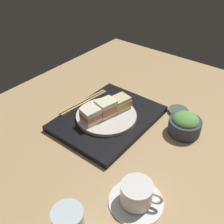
# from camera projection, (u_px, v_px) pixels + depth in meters

# --- Properties ---
(ground_plane) EXTENTS (1.40, 1.00, 0.03)m
(ground_plane) POSITION_uv_depth(u_px,v_px,m) (107.00, 134.00, 0.92)
(ground_plane) COLOR tan
(serving_tray) EXTENTS (0.37, 0.28, 0.02)m
(serving_tray) POSITION_uv_depth(u_px,v_px,m) (108.00, 118.00, 0.95)
(serving_tray) COLOR black
(serving_tray) RESTS_ON ground_plane
(sandwich_plate) EXTENTS (0.22, 0.22, 0.01)m
(sandwich_plate) POSITION_uv_depth(u_px,v_px,m) (106.00, 116.00, 0.93)
(sandwich_plate) COLOR silver
(sandwich_plate) RESTS_ON serving_tray
(sandwich_near) EXTENTS (0.08, 0.07, 0.05)m
(sandwich_near) POSITION_uv_depth(u_px,v_px,m) (120.00, 103.00, 0.94)
(sandwich_near) COLOR beige
(sandwich_near) RESTS_ON sandwich_plate
(sandwich_middle) EXTENTS (0.08, 0.07, 0.06)m
(sandwich_middle) POSITION_uv_depth(u_px,v_px,m) (106.00, 108.00, 0.91)
(sandwich_middle) COLOR #EFE5C1
(sandwich_middle) RESTS_ON sandwich_plate
(sandwich_far) EXTENTS (0.08, 0.07, 0.05)m
(sandwich_far) POSITION_uv_depth(u_px,v_px,m) (92.00, 115.00, 0.88)
(sandwich_far) COLOR #EFE5C1
(sandwich_far) RESTS_ON sandwich_plate
(salad_bowl) EXTENTS (0.11, 0.11, 0.08)m
(salad_bowl) POSITION_uv_depth(u_px,v_px,m) (185.00, 124.00, 0.88)
(salad_bowl) COLOR #33384C
(salad_bowl) RESTS_ON ground_plane
(chopsticks_pair) EXTENTS (0.22, 0.04, 0.01)m
(chopsticks_pair) POSITION_uv_depth(u_px,v_px,m) (84.00, 102.00, 1.01)
(chopsticks_pair) COLOR tan
(chopsticks_pair) RESTS_ON serving_tray
(coffee_cup) EXTENTS (0.14, 0.14, 0.07)m
(coffee_cup) POSITION_uv_depth(u_px,v_px,m) (137.00, 195.00, 0.66)
(coffee_cup) COLOR white
(coffee_cup) RESTS_ON ground_plane
(small_sauce_dish) EXTENTS (0.07, 0.07, 0.01)m
(small_sauce_dish) POSITION_uv_depth(u_px,v_px,m) (178.00, 111.00, 0.99)
(small_sauce_dish) COLOR #4C6051
(small_sauce_dish) RESTS_ON ground_plane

